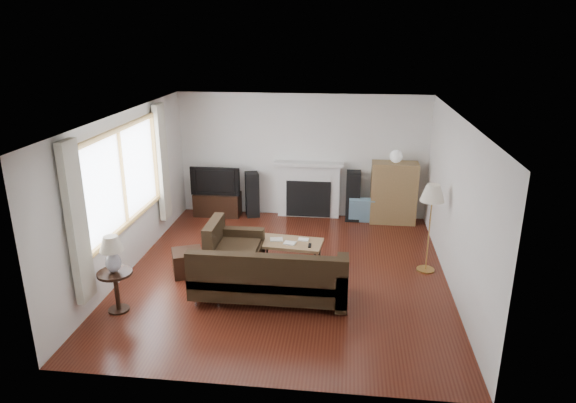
# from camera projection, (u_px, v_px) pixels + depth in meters

# --- Properties ---
(room) EXTENTS (5.10, 5.60, 2.54)m
(room) POSITION_uv_depth(u_px,v_px,m) (286.00, 198.00, 7.75)
(room) COLOR #4E1C11
(room) RESTS_ON ground
(window) EXTENTS (0.12, 2.74, 1.54)m
(window) POSITION_uv_depth(u_px,v_px,m) (123.00, 178.00, 7.74)
(window) COLOR olive
(window) RESTS_ON room
(curtain_near) EXTENTS (0.10, 0.35, 2.10)m
(curtain_near) POSITION_uv_depth(u_px,v_px,m) (77.00, 223.00, 6.35)
(curtain_near) COLOR beige
(curtain_near) RESTS_ON room
(curtain_far) EXTENTS (0.10, 0.35, 2.10)m
(curtain_far) POSITION_uv_depth(u_px,v_px,m) (162.00, 163.00, 9.21)
(curtain_far) COLOR beige
(curtain_far) RESTS_ON room
(fireplace) EXTENTS (1.40, 0.26, 1.15)m
(fireplace) POSITION_uv_depth(u_px,v_px,m) (309.00, 190.00, 10.44)
(fireplace) COLOR white
(fireplace) RESTS_ON room
(tv_stand) EXTENTS (0.94, 0.42, 0.47)m
(tv_stand) POSITION_uv_depth(u_px,v_px,m) (218.00, 204.00, 10.62)
(tv_stand) COLOR black
(tv_stand) RESTS_ON ground
(television) EXTENTS (1.01, 0.13, 0.58)m
(television) POSITION_uv_depth(u_px,v_px,m) (217.00, 180.00, 10.45)
(television) COLOR black
(television) RESTS_ON tv_stand
(speaker_left) EXTENTS (0.34, 0.37, 0.92)m
(speaker_left) POSITION_uv_depth(u_px,v_px,m) (252.00, 194.00, 10.50)
(speaker_left) COLOR black
(speaker_left) RESTS_ON ground
(speaker_right) EXTENTS (0.28, 0.34, 1.01)m
(speaker_right) POSITION_uv_depth(u_px,v_px,m) (353.00, 196.00, 10.28)
(speaker_right) COLOR black
(speaker_right) RESTS_ON ground
(bookshelf) EXTENTS (0.89, 0.42, 1.22)m
(bookshelf) POSITION_uv_depth(u_px,v_px,m) (394.00, 193.00, 10.11)
(bookshelf) COLOR olive
(bookshelf) RESTS_ON ground
(globe_lamp) EXTENTS (0.24, 0.24, 0.24)m
(globe_lamp) POSITION_uv_depth(u_px,v_px,m) (396.00, 156.00, 9.88)
(globe_lamp) COLOR white
(globe_lamp) RESTS_ON bookshelf
(sectional_sofa) EXTENTS (2.39, 1.75, 0.77)m
(sectional_sofa) POSITION_uv_depth(u_px,v_px,m) (270.00, 274.00, 7.27)
(sectional_sofa) COLOR black
(sectional_sofa) RESTS_ON ground
(coffee_table) EXTENTS (1.08, 0.66, 0.40)m
(coffee_table) POSITION_uv_depth(u_px,v_px,m) (290.00, 253.00, 8.40)
(coffee_table) COLOR olive
(coffee_table) RESTS_ON ground
(footstool) EXTENTS (0.60, 0.60, 0.39)m
(footstool) POSITION_uv_depth(u_px,v_px,m) (188.00, 262.00, 8.08)
(footstool) COLOR black
(footstool) RESTS_ON ground
(floor_lamp) EXTENTS (0.47, 0.47, 1.44)m
(floor_lamp) POSITION_uv_depth(u_px,v_px,m) (429.00, 229.00, 8.01)
(floor_lamp) COLOR #B88840
(floor_lamp) RESTS_ON ground
(side_table) EXTENTS (0.47, 0.47, 0.59)m
(side_table) POSITION_uv_depth(u_px,v_px,m) (117.00, 291.00, 6.98)
(side_table) COLOR black
(side_table) RESTS_ON ground
(table_lamp) EXTENTS (0.32, 0.32, 0.51)m
(table_lamp) POSITION_uv_depth(u_px,v_px,m) (112.00, 255.00, 6.81)
(table_lamp) COLOR silver
(table_lamp) RESTS_ON side_table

